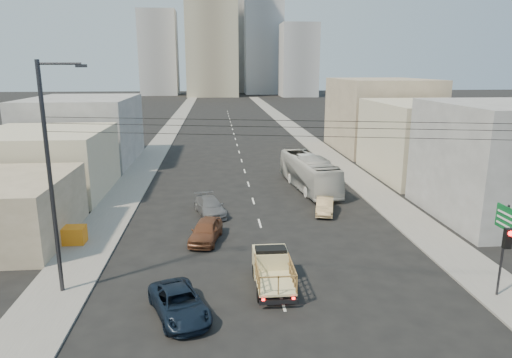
{
  "coord_description": "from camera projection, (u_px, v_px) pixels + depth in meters",
  "views": [
    {
      "loc": [
        -3.21,
        -18.9,
        11.67
      ],
      "look_at": [
        -0.28,
        14.01,
        3.5
      ],
      "focal_mm": 32.0,
      "sensor_mm": 36.0,
      "label": 1
    }
  ],
  "objects": [
    {
      "name": "bldg_left_mid",
      "position": [
        45.0,
        163.0,
        42.21
      ],
      "size": [
        11.0,
        12.0,
        6.0
      ],
      "primitive_type": "cube",
      "color": "#BFB799",
      "rests_on": "ground"
    },
    {
      "name": "sidewalk_right",
      "position": [
        292.0,
        127.0,
        90.03
      ],
      "size": [
        3.5,
        180.0,
        0.12
      ],
      "primitive_type": "cube",
      "color": "slate",
      "rests_on": "ground"
    },
    {
      "name": "bldg_right_mid",
      "position": [
        427.0,
        140.0,
        49.14
      ],
      "size": [
        11.0,
        14.0,
        8.0
      ],
      "primitive_type": "cube",
      "color": "#BFB799",
      "rests_on": "ground"
    },
    {
      "name": "ground",
      "position": [
        288.0,
        323.0,
        21.35
      ],
      "size": [
        420.0,
        420.0,
        0.0
      ],
      "primitive_type": "plane",
      "color": "black",
      "rests_on": "ground"
    },
    {
      "name": "streetlamp_left",
      "position": [
        52.0,
        175.0,
        22.7
      ],
      "size": [
        2.36,
        0.25,
        12.0
      ],
      "color": "#2D2D33",
      "rests_on": "ground"
    },
    {
      "name": "midrise_ne",
      "position": [
        263.0,
        47.0,
        196.98
      ],
      "size": [
        16.0,
        16.0,
        40.0
      ],
      "primitive_type": "cube",
      "color": "#92939A",
      "rests_on": "ground"
    },
    {
      "name": "midrise_nw",
      "position": [
        159.0,
        53.0,
        189.09
      ],
      "size": [
        15.0,
        15.0,
        34.0
      ],
      "primitive_type": "cube",
      "color": "#92939A",
      "rests_on": "ground"
    },
    {
      "name": "green_sign",
      "position": [
        505.0,
        229.0,
        22.86
      ],
      "size": [
        0.18,
        1.6,
        5.0
      ],
      "color": "#2D2D33",
      "rests_on": "ground"
    },
    {
      "name": "bldg_right_far",
      "position": [
        380.0,
        115.0,
        64.41
      ],
      "size": [
        12.0,
        16.0,
        10.0
      ],
      "primitive_type": "cube",
      "color": "gray",
      "rests_on": "ground"
    },
    {
      "name": "bldg_right_near",
      "position": [
        503.0,
        161.0,
        35.44
      ],
      "size": [
        10.0,
        12.0,
        9.0
      ],
      "primitive_type": "cube",
      "color": "gray",
      "rests_on": "ground"
    },
    {
      "name": "navy_pickup",
      "position": [
        179.0,
        303.0,
        21.8
      ],
      "size": [
        3.65,
        5.16,
        1.31
      ],
      "primitive_type": "imported",
      "rotation": [
        0.0,
        0.0,
        0.35
      ],
      "color": "black",
      "rests_on": "ground"
    },
    {
      "name": "crate_stack",
      "position": [
        71.0,
        235.0,
        30.55
      ],
      "size": [
        1.8,
        1.2,
        1.14
      ],
      "color": "orange",
      "rests_on": "sidewalk_left"
    },
    {
      "name": "high_rise_tower",
      "position": [
        211.0,
        18.0,
        178.19
      ],
      "size": [
        20.0,
        20.0,
        60.0
      ],
      "primitive_type": "cube",
      "color": "gray",
      "rests_on": "ground"
    },
    {
      "name": "city_bus",
      "position": [
        309.0,
        172.0,
        44.49
      ],
      "size": [
        4.07,
        11.89,
        3.25
      ],
      "primitive_type": "imported",
      "rotation": [
        0.0,
        0.0,
        0.12
      ],
      "color": "beige",
      "rests_on": "ground"
    },
    {
      "name": "sidewalk_left",
      "position": [
        171.0,
        128.0,
        88.02
      ],
      "size": [
        3.5,
        180.0,
        0.12
      ],
      "primitive_type": "cube",
      "color": "slate",
      "rests_on": "ground"
    },
    {
      "name": "midrise_east",
      "position": [
        298.0,
        60.0,
        180.11
      ],
      "size": [
        14.0,
        14.0,
        28.0
      ],
      "primitive_type": "cube",
      "color": "#92939A",
      "rests_on": "ground"
    },
    {
      "name": "sedan_grey",
      "position": [
        210.0,
        206.0,
        36.81
      ],
      "size": [
        2.99,
        5.06,
        1.38
      ],
      "primitive_type": "imported",
      "rotation": [
        0.0,
        0.0,
        0.24
      ],
      "color": "slate",
      "rests_on": "ground"
    },
    {
      "name": "bldg_left_far",
      "position": [
        84.0,
        130.0,
        56.43
      ],
      "size": [
        12.0,
        16.0,
        8.0
      ],
      "primitive_type": "cube",
      "color": "gray",
      "rests_on": "ground"
    },
    {
      "name": "sedan_brown",
      "position": [
        206.0,
        231.0,
        31.19
      ],
      "size": [
        2.62,
        4.64,
        1.49
      ],
      "primitive_type": "imported",
      "rotation": [
        0.0,
        0.0,
        -0.21
      ],
      "color": "brown",
      "rests_on": "ground"
    },
    {
      "name": "sedan_tan",
      "position": [
        325.0,
        206.0,
        37.13
      ],
      "size": [
        2.29,
        4.08,
        1.27
      ],
      "primitive_type": "imported",
      "rotation": [
        0.0,
        0.0,
        -0.26
      ],
      "color": "tan",
      "rests_on": "ground"
    },
    {
      "name": "flatbed_pickup",
      "position": [
        272.0,
        268.0,
        24.63
      ],
      "size": [
        1.95,
        4.41,
        1.9
      ],
      "color": "beige",
      "rests_on": "ground"
    },
    {
      "name": "lane_dashes",
      "position": [
        236.0,
        142.0,
        72.6
      ],
      "size": [
        0.15,
        104.0,
        0.01
      ],
      "color": "silver",
      "rests_on": "ground"
    },
    {
      "name": "overhead_wires",
      "position": [
        287.0,
        128.0,
        20.65
      ],
      "size": [
        23.01,
        5.02,
        0.72
      ],
      "color": "black",
      "rests_on": "ground"
    },
    {
      "name": "midrise_back",
      "position": [
        234.0,
        43.0,
        209.98
      ],
      "size": [
        18.0,
        18.0,
        44.0
      ],
      "primitive_type": "cube",
      "color": "gray",
      "rests_on": "ground"
    }
  ]
}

